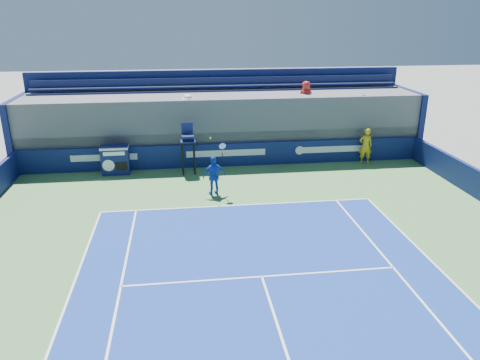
{
  "coord_description": "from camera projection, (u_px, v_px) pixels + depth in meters",
  "views": [
    {
      "loc": [
        -2.19,
        -5.53,
        7.46
      ],
      "look_at": [
        0.0,
        11.5,
        1.25
      ],
      "focal_mm": 35.0,
      "sensor_mm": 36.0,
      "label": 1
    }
  ],
  "objects": [
    {
      "name": "tennis_player",
      "position": [
        214.0,
        176.0,
        19.88
      ],
      "size": [
        1.07,
        0.65,
        2.57
      ],
      "color": "#1644B3",
      "rests_on": "apron"
    },
    {
      "name": "stadium_seating",
      "position": [
        222.0,
        122.0,
        25.19
      ],
      "size": [
        21.0,
        4.05,
        4.4
      ],
      "color": "#505055",
      "rests_on": "ground"
    },
    {
      "name": "back_hoarding",
      "position": [
        226.0,
        155.0,
        23.7
      ],
      "size": [
        20.4,
        0.21,
        1.2
      ],
      "color": "#0E194E",
      "rests_on": "ground"
    },
    {
      "name": "match_clock",
      "position": [
        115.0,
        159.0,
        22.52
      ],
      "size": [
        1.33,
        0.75,
        1.4
      ],
      "color": "#101650",
      "rests_on": "ground"
    },
    {
      "name": "umpire_chair",
      "position": [
        188.0,
        143.0,
        22.36
      ],
      "size": [
        0.72,
        0.72,
        2.48
      ],
      "color": "black",
      "rests_on": "ground"
    },
    {
      "name": "ball_person",
      "position": [
        366.0,
        146.0,
        23.97
      ],
      "size": [
        0.73,
        0.52,
        1.88
      ],
      "primitive_type": "imported",
      "rotation": [
        0.0,
        0.0,
        3.03
      ],
      "color": "gold",
      "rests_on": "apron"
    }
  ]
}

